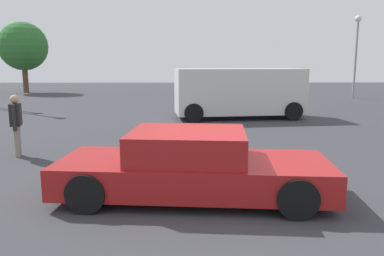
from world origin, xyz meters
TOP-DOWN VIEW (x-y plane):
  - ground_plane at (0.00, 0.00)m, footprint 80.00×80.00m
  - sedan_foreground at (-0.41, 0.02)m, footprint 4.81×2.26m
  - dog at (-0.15, 3.09)m, footprint 0.54×0.47m
  - van_white at (1.73, 9.82)m, footprint 5.52×2.66m
  - pedestrian at (-4.78, 3.09)m, footprint 0.33×0.55m
  - light_post_far at (10.80, 19.43)m, footprint 0.44×0.44m
  - tree_back_center at (-13.27, 24.34)m, footprint 3.74×3.74m

SIDE VIEW (x-z plane):
  - ground_plane at x=0.00m, z-range 0.00..0.00m
  - dog at x=-0.15m, z-range 0.06..0.51m
  - sedan_foreground at x=-0.41m, z-range -0.04..1.15m
  - pedestrian at x=-4.78m, z-range 0.14..1.70m
  - van_white at x=1.73m, z-range 0.09..2.19m
  - tree_back_center at x=-13.27m, z-range 0.86..6.35m
  - light_post_far at x=10.80m, z-range 1.06..6.49m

